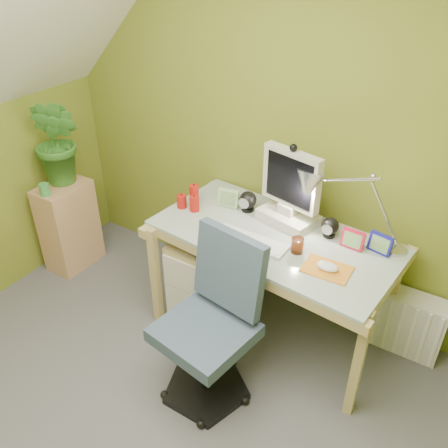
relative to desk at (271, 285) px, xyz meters
The scene contains 19 objects.
wall_back 0.95m from the desk, 118.71° to the left, with size 3.20×0.01×2.40m, color olive.
desk is the anchor object (origin of this frame).
monitor 0.65m from the desk, 90.00° to the left, with size 0.36×0.21×0.49m, color beige, non-canonical shape.
speaker_left 0.54m from the desk, 149.35° to the left, with size 0.11×0.11×0.13m, color black, non-canonical shape.
speaker_right 0.54m from the desk, 30.65° to the left, with size 0.10×0.10×0.12m, color black, non-canonical shape.
keyboard 0.42m from the desk, 119.74° to the right, with size 0.44×0.14×0.02m, color silver.
mousepad 0.56m from the desk, 20.22° to the right, with size 0.25×0.17×0.01m, color orange.
mouse 0.57m from the desk, 20.22° to the right, with size 0.12×0.07×0.04m, color silver.
amber_tumbler 0.46m from the desk, 23.96° to the right, with size 0.07×0.07×0.09m, color maroon.
candle_cluster 0.75m from the desk, behind, with size 0.17×0.15×0.13m, color #AF170F, non-canonical shape.
photo_frame_red 0.61m from the desk, 15.95° to the left, with size 0.13×0.02×0.11m, color red.
photo_frame_blue 0.73m from the desk, 15.95° to the left, with size 0.13×0.02×0.11m, color #161595.
photo_frame_green 0.61m from the desk, 160.71° to the left, with size 0.14×0.02×0.12m, color #A3C789.
desk_lamp 0.86m from the desk, 21.80° to the left, with size 0.61×0.26×0.66m, color silver, non-canonical shape.
side_ledge 1.64m from the desk, behind, with size 0.25×0.39×0.68m, color tan.
potted_plant 1.75m from the desk, behind, with size 0.35×0.28×0.64m, color #377426.
green_cup 1.68m from the desk, 169.14° to the right, with size 0.07×0.07×0.09m, color green.
task_chair 0.63m from the desk, 96.90° to the right, with size 0.52×0.52×0.95m, color #38495D, non-canonical shape.
radiator 0.87m from the desk, 21.90° to the left, with size 0.41×0.16×0.41m, color silver.
Camera 1 is at (1.20, -0.89, 2.29)m, focal length 38.00 mm.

